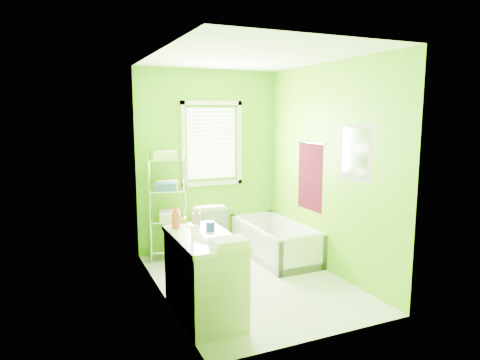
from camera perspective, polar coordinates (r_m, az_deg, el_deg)
name	(u,v)px	position (r m, az deg, el deg)	size (l,w,h in m)	color
ground	(250,281)	(5.25, 1.40, -13.29)	(2.90, 2.90, 0.00)	silver
room_envelope	(251,152)	(4.88, 1.47, 3.77)	(2.14, 2.94, 2.62)	#5FAB08
window	(212,139)	(6.21, -3.76, 5.46)	(0.92, 0.05, 1.22)	white
door	(191,230)	(3.69, -6.59, -6.60)	(0.09, 0.80, 2.00)	white
right_wall_decor	(327,167)	(5.41, 11.51, 1.68)	(0.04, 1.48, 1.17)	#420716
bathtub	(275,246)	(6.05, 4.73, -8.71)	(0.71, 1.52, 0.49)	white
toilet	(206,230)	(5.93, -4.59, -6.62)	(0.45, 0.78, 0.80)	white
vanity	(204,273)	(4.30, -4.80, -12.23)	(0.55, 1.10, 1.05)	silver
wire_shelf_unit	(168,194)	(5.84, -9.52, -1.92)	(0.55, 0.44, 1.49)	silver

